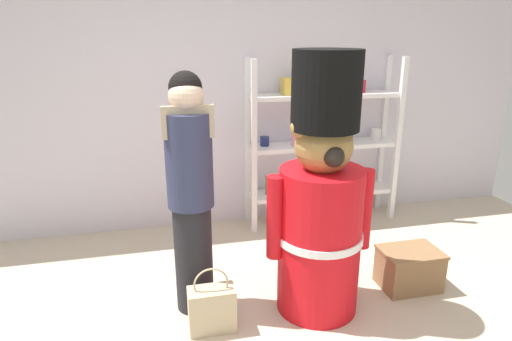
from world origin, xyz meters
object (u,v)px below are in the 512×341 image
(teddy_bear_guard, at_px, (321,204))
(display_crate, at_px, (409,268))
(merchandise_shelf, at_px, (321,141))
(shopping_bag, at_px, (212,308))
(person_shopper, at_px, (191,190))

(teddy_bear_guard, distance_m, display_crate, 0.98)
(merchandise_shelf, height_order, shopping_bag, merchandise_shelf)
(merchandise_shelf, xyz_separation_m, person_shopper, (-1.38, -1.23, 0.05))
(shopping_bag, bearing_deg, merchandise_shelf, 49.36)
(merchandise_shelf, distance_m, display_crate, 1.52)
(merchandise_shelf, distance_m, person_shopper, 1.85)
(person_shopper, bearing_deg, teddy_bear_guard, -13.35)
(person_shopper, distance_m, shopping_bag, 0.77)
(shopping_bag, height_order, display_crate, shopping_bag)
(merchandise_shelf, height_order, teddy_bear_guard, teddy_bear_guard)
(teddy_bear_guard, bearing_deg, display_crate, 5.61)
(merchandise_shelf, height_order, person_shopper, person_shopper)
(teddy_bear_guard, xyz_separation_m, shopping_bag, (-0.75, -0.09, -0.62))
(teddy_bear_guard, height_order, person_shopper, teddy_bear_guard)
(teddy_bear_guard, distance_m, shopping_bag, 0.97)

